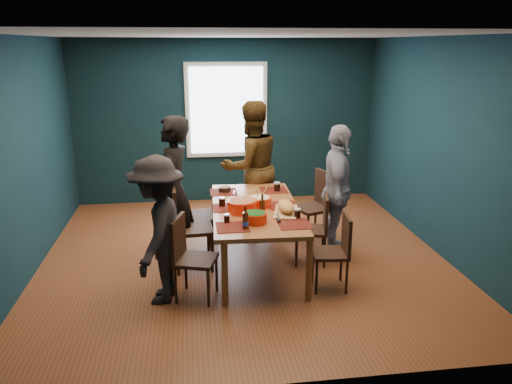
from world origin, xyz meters
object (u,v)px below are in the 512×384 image
person_far_left (173,193)px  bowl_salad (242,205)px  chair_left_mid (184,221)px  person_right (337,191)px  chair_right_far (318,200)px  chair_right_near (338,246)px  chair_right_mid (318,224)px  bowl_herbs (255,217)px  dining_table (255,212)px  chair_left_far (188,209)px  bowl_dumpling (260,201)px  cutting_board (286,208)px  chair_left_near (188,252)px  person_back (251,167)px  person_near_left (158,230)px

person_far_left → bowl_salad: person_far_left is taller
chair_left_mid → person_right: 1.92m
chair_right_far → chair_right_near: (-0.15, -1.43, -0.07)m
chair_right_mid → bowl_herbs: (-0.84, -0.55, 0.32)m
person_far_left → person_right: (2.02, 0.04, -0.08)m
dining_table → chair_left_far: (-0.79, 0.57, -0.12)m
bowl_herbs → chair_right_near: bearing=-8.6°
chair_right_far → person_far_left: bearing=176.1°
person_far_left → chair_left_far: bearing=170.1°
bowl_dumpling → bowl_herbs: 0.57m
cutting_board → chair_left_mid: bearing=177.6°
chair_left_near → chair_right_mid: chair_left_near is taller
chair_left_far → cutting_board: 1.41m
chair_right_mid → person_back: (-0.66, 1.25, 0.43)m
chair_right_mid → chair_right_far: bearing=86.9°
dining_table → chair_right_near: size_ratio=2.43×
chair_left_near → cutting_board: size_ratio=1.41×
person_far_left → bowl_dumpling: size_ratio=6.63×
dining_table → person_back: (0.11, 1.26, 0.24)m
person_right → cutting_board: person_right is taller
person_back → person_far_left: bearing=25.0°
person_right → chair_right_mid: bearing=141.9°
chair_right_mid → person_near_left: (-1.86, -0.69, 0.27)m
chair_right_mid → chair_left_far: bearing=172.0°
dining_table → bowl_herbs: size_ratio=7.77×
dining_table → bowl_herbs: bearing=-95.7°
chair_right_near → person_right: person_right is taller
chair_left_far → person_right: bearing=-12.9°
person_far_left → bowl_herbs: size_ratio=6.95×
person_far_left → person_near_left: (-0.14, -0.88, -0.14)m
chair_left_far → person_right: 1.90m
chair_right_far → person_far_left: 2.03m
chair_right_near → person_back: (-0.70, 1.93, 0.44)m
chair_right_mid → person_near_left: size_ratio=0.56×
chair_right_mid → person_back: 1.48m
chair_left_mid → chair_left_near: bearing=-91.4°
chair_right_mid → person_far_left: size_ratio=0.47×
person_far_left → chair_left_near: bearing=24.0°
person_near_left → bowl_herbs: person_near_left is taller
person_far_left → cutting_board: size_ratio=2.88×
person_back → cutting_board: size_ratio=2.94×
person_far_left → bowl_herbs: (0.88, -0.74, -0.09)m
chair_right_mid → bowl_herbs: size_ratio=3.29×
dining_table → bowl_dumpling: bearing=17.1°
chair_left_mid → person_right: (1.90, 0.17, 0.24)m
chair_right_far → person_right: person_right is taller
chair_left_far → chair_left_near: chair_left_far is taller
dining_table → bowl_salad: bearing=-134.8°
chair_left_mid → bowl_salad: size_ratio=2.98×
person_right → chair_left_far: bearing=94.2°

